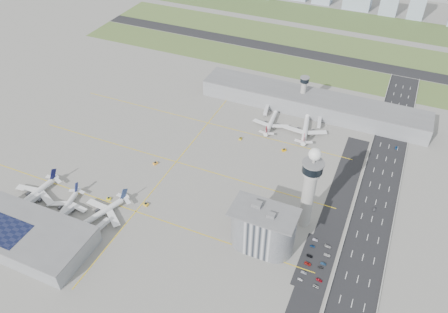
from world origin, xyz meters
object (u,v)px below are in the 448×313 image
at_px(tug_3, 155,163).
at_px(car_lot_9, 323,264).
at_px(control_tower, 310,185).
at_px(jet_bridge_near_0, 24,208).
at_px(car_lot_10, 327,255).
at_px(car_lot_11, 328,246).
at_px(airplane_far_a, 271,121).
at_px(car_lot_0, 300,279).
at_px(airplane_near_b, 66,204).
at_px(car_lot_4, 313,246).
at_px(airplane_near_c, 102,209).
at_px(car_lot_1, 304,273).
at_px(tug_5, 284,150).
at_px(jet_bridge_near_1, 57,220).
at_px(secondary_tower, 303,90).
at_px(car_lot_3, 310,256).
at_px(airplane_far_b, 306,127).
at_px(tug_4, 240,139).
at_px(jet_bridge_far_1, 320,119).
at_px(car_lot_8, 321,267).
at_px(car_hw_2, 396,148).
at_px(car_hw_4, 389,108).
at_px(jet_bridge_far_0, 267,107).
at_px(admin_building, 263,229).
at_px(car_lot_6, 316,286).
at_px(jet_bridge_near_2, 93,234).
at_px(car_lot_7, 319,280).
at_px(car_lot_5, 315,240).
at_px(car_lot_2, 308,264).
at_px(car_hw_1, 374,209).
at_px(tug_0, 79,191).
at_px(airplane_near_a, 34,191).
at_px(tug_1, 109,199).
at_px(tug_2, 146,204).

xyz_separation_m(tug_3, car_lot_9, (147.03, -42.35, -0.44)).
bearing_deg(control_tower, jet_bridge_near_0, -159.55).
relative_size(car_lot_10, car_lot_11, 0.98).
xyz_separation_m(control_tower, airplane_far_a, (-58.53, 100.89, -29.60)).
bearing_deg(car_lot_0, airplane_near_b, 101.39).
xyz_separation_m(car_lot_9, car_lot_10, (0.64, 7.67, -0.01)).
bearing_deg(jet_bridge_near_0, car_lot_4, -65.56).
xyz_separation_m(airplane_near_c, car_lot_10, (152.30, 28.37, -5.37)).
bearing_deg(car_lot_1, airplane_near_c, 96.59).
bearing_deg(tug_5, jet_bridge_near_1, -79.70).
height_order(secondary_tower, car_lot_3, secondary_tower).
relative_size(car_lot_3, car_lot_4, 1.20).
bearing_deg(airplane_far_b, airplane_near_b, 130.31).
bearing_deg(tug_4, jet_bridge_far_1, -139.57).
bearing_deg(tug_5, car_lot_8, -10.69).
height_order(car_hw_2, car_hw_4, car_hw_4).
distance_m(jet_bridge_far_0, car_lot_3, 171.67).
bearing_deg(control_tower, admin_building, -123.70).
bearing_deg(car_lot_6, car_lot_10, 8.25).
xyz_separation_m(jet_bridge_near_2, tug_5, (88.38, 139.77, -1.88)).
xyz_separation_m(airplane_far_b, car_lot_6, (48.46, -150.62, -5.70)).
xyz_separation_m(tug_4, car_lot_7, (97.49, -113.39, -0.31)).
bearing_deg(tug_4, secondary_tower, -118.57).
xyz_separation_m(airplane_far_a, car_lot_10, (80.19, -122.70, -4.85)).
xyz_separation_m(car_hw_2, car_hw_4, (-13.87, 61.08, 0.08)).
xyz_separation_m(jet_bridge_near_2, car_lot_9, (146.01, 39.51, -2.26)).
xyz_separation_m(jet_bridge_far_0, jet_bridge_far_1, (50.00, 0.00, 0.00)).
distance_m(tug_4, car_hw_4, 150.70).
distance_m(tug_3, car_lot_5, 139.87).
bearing_deg(car_lot_6, car_hw_4, 6.13).
xyz_separation_m(airplane_near_b, car_hw_4, (193.10, 228.77, -4.48)).
distance_m(airplane_far_a, jet_bridge_far_0, 25.93).
xyz_separation_m(car_lot_11, car_hw_4, (14.45, 187.82, 0.03)).
bearing_deg(jet_bridge_far_1, car_lot_2, 1.52).
bearing_deg(jet_bridge_far_0, jet_bridge_far_1, 80.00).
bearing_deg(car_hw_1, tug_0, -159.37).
xyz_separation_m(secondary_tower, tug_5, (5.38, -71.23, -17.83)).
bearing_deg(car_lot_4, airplane_near_a, 97.62).
xyz_separation_m(admin_building, car_lot_8, (40.25, -2.92, -14.73)).
bearing_deg(car_lot_6, jet_bridge_near_0, 105.72).
bearing_deg(tug_1, tug_2, 84.80).
distance_m(jet_bridge_near_1, car_lot_10, 182.86).
relative_size(airplane_far_b, tug_4, 14.39).
xyz_separation_m(jet_bridge_far_1, tug_2, (-88.62, -153.77, -1.82)).
bearing_deg(car_lot_11, car_hw_1, -17.98).
height_order(jet_bridge_near_0, car_hw_1, jet_bridge_near_0).
relative_size(admin_building, jet_bridge_near_0, 3.00).
bearing_deg(tug_3, jet_bridge_near_2, -63.76).
bearing_deg(tug_3, car_hw_1, 31.93).
bearing_deg(car_hw_4, tug_3, -128.93).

